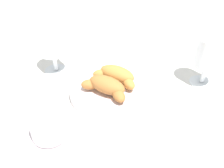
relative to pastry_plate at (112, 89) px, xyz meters
The scene contains 9 objects.
ground_plane 0.03m from the pastry_plate, 25.54° to the right, with size 2.20×2.20×0.00m, color silver.
pastry_plate is the anchor object (origin of this frame).
croissant_large 0.04m from the pastry_plate, 62.74° to the right, with size 0.12×0.10×0.04m.
croissant_small 0.04m from the pastry_plate, 116.70° to the left, with size 0.12×0.10×0.04m.
coffee_cup_near 0.20m from the pastry_plate, 104.12° to the left, with size 0.14×0.14×0.06m.
juice_glass_left 0.27m from the pastry_plate, 114.42° to the right, with size 0.08×0.08×0.14m.
juice_glass_right 0.22m from the pastry_plate, 22.84° to the left, with size 0.08×0.08×0.14m.
sugar_packet 0.26m from the pastry_plate, ahead, with size 0.05×0.03×0.01m, color white.
folded_napkin 0.24m from the pastry_plate, 66.48° to the right, with size 0.11×0.11×0.01m, color silver.
Camera 1 is at (-0.44, 0.30, 0.42)m, focal length 39.17 mm.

